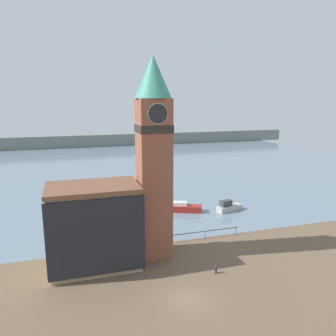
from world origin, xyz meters
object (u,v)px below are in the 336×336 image
Objects in this scene: boat_far at (228,207)px; mooring_bollard_near at (216,269)px; clock_tower at (154,154)px; boat_near at (185,208)px; pier_building at (94,226)px.

mooring_bollard_near is (-11.35, -18.88, -0.29)m from boat_far.
clock_tower reaches higher than mooring_bollard_near.
boat_near is 7.12× the size of mooring_bollard_near.
boat_near is at bearing 150.83° from boat_far.
pier_building is 27.81m from boat_far.
boat_far is at bearing 58.98° from mooring_bollard_near.
pier_building is at bearing 155.56° from mooring_bollard_near.
boat_far is 22.03m from mooring_bollard_near.
boat_near is at bearing 42.11° from pier_building.
clock_tower is at bearing 6.05° from pier_building.
boat_far reaches higher than mooring_bollard_near.
boat_near is (16.69, 15.09, -4.27)m from pier_building.
pier_building is at bearing -165.57° from boat_far.
clock_tower is 21.00m from boat_near.
boat_far is (16.79, 12.24, -12.19)m from clock_tower.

